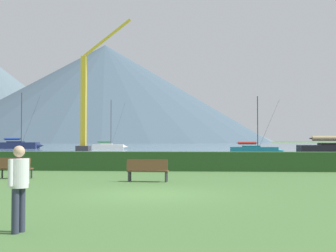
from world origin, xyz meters
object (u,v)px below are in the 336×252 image
(sailboat_slip_0, at_px, (109,146))
(person_standing_walker, at_px, (19,181))
(park_bench_near_path, at_px, (15,167))
(dock_crane, at_px, (86,107))
(park_bench_under_tree, at_px, (148,169))
(sailboat_slip_1, at_px, (255,150))
(sailboat_slip_5, at_px, (18,145))

(sailboat_slip_0, bearing_deg, person_standing_walker, -85.22)
(park_bench_near_path, distance_m, dock_crane, 50.15)
(person_standing_walker, height_order, dock_crane, dock_crane)
(park_bench_near_path, height_order, park_bench_under_tree, same)
(sailboat_slip_1, relative_size, dock_crane, 0.34)
(park_bench_under_tree, bearing_deg, sailboat_slip_5, 120.12)
(sailboat_slip_5, relative_size, park_bench_near_path, 7.14)
(sailboat_slip_5, height_order, park_bench_under_tree, sailboat_slip_5)
(sailboat_slip_5, xyz_separation_m, dock_crane, (17.49, -16.10, 6.23))
(sailboat_slip_5, bearing_deg, sailboat_slip_0, -13.84)
(dock_crane, bearing_deg, sailboat_slip_1, -30.47)
(sailboat_slip_5, distance_m, dock_crane, 24.57)
(sailboat_slip_1, relative_size, park_bench_under_tree, 4.02)
(dock_crane, bearing_deg, park_bench_near_path, -79.15)
(sailboat_slip_1, distance_m, person_standing_walker, 46.89)
(sailboat_slip_5, relative_size, park_bench_under_tree, 6.30)
(sailboat_slip_0, relative_size, person_standing_walker, 5.51)
(sailboat_slip_1, xyz_separation_m, sailboat_slip_5, (-41.95, 30.49, 0.22))
(park_bench_under_tree, distance_m, dock_crane, 52.70)
(park_bench_near_path, relative_size, dock_crane, 0.07)
(sailboat_slip_1, distance_m, sailboat_slip_5, 51.86)
(sailboat_slip_1, height_order, park_bench_near_path, sailboat_slip_1)
(sailboat_slip_1, xyz_separation_m, dock_crane, (-24.46, 14.39, 6.45))
(person_standing_walker, distance_m, dock_crane, 62.10)
(park_bench_under_tree, relative_size, person_standing_walker, 1.06)
(sailboat_slip_1, bearing_deg, sailboat_slip_5, 145.53)
(sailboat_slip_1, bearing_deg, person_standing_walker, -101.05)
(sailboat_slip_5, height_order, dock_crane, dock_crane)
(park_bench_near_path, bearing_deg, sailboat_slip_1, 66.89)
(sailboat_slip_1, xyz_separation_m, park_bench_under_tree, (-8.93, -35.56, 0.00))
(sailboat_slip_0, height_order, park_bench_under_tree, sailboat_slip_0)
(park_bench_near_path, distance_m, park_bench_under_tree, 6.27)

